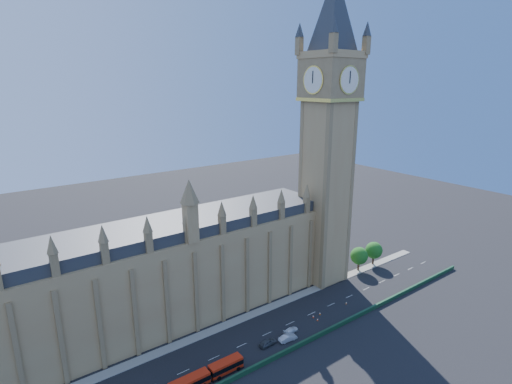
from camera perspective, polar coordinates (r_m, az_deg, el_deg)
ground at (r=108.56m, az=-0.21°, el=-20.31°), size 400.00×400.00×0.00m
palace_westminster at (r=108.99m, az=-18.37°, el=-12.46°), size 120.00×20.00×28.00m
elizabeth_tower at (r=124.19m, az=10.41°, el=11.08°), size 20.59×20.59×105.00m
bridge_parapet at (r=102.50m, az=2.99°, el=-22.38°), size 160.00×0.60×1.20m
kerb_north at (r=114.98m, az=-3.14°, el=-18.02°), size 160.00×3.00×0.16m
tree_east_near at (r=144.15m, az=14.55°, el=-8.74°), size 6.00×6.00×8.50m
tree_east_far at (r=150.03m, az=16.52°, el=-7.91°), size 6.00×6.00×8.50m
red_bus at (r=96.52m, az=-7.00°, el=-24.54°), size 17.55×2.87×2.98m
car_grey at (r=106.20m, az=1.71°, el=-20.69°), size 4.84×2.12×1.62m
car_silver at (r=108.01m, az=4.59°, el=-20.05°), size 5.08×2.22×1.62m
car_white at (r=110.99m, az=5.02°, el=-19.08°), size 4.57×2.12×1.29m
cone_a at (r=117.55m, az=8.18°, el=-17.19°), size 0.57×0.57×0.71m
cone_b at (r=125.37m, az=12.77°, el=-15.22°), size 0.50×0.50×0.64m
cone_c at (r=116.48m, az=8.79°, el=-17.57°), size 0.51×0.51×0.65m
cone_d at (r=119.10m, az=9.12°, el=-16.77°), size 0.45×0.45×0.69m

